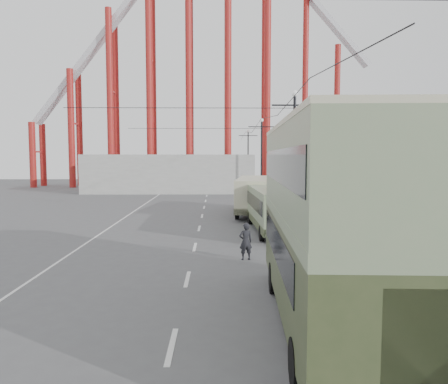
{
  "coord_description": "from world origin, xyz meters",
  "views": [
    {
      "loc": [
        0.12,
        -12.58,
        4.73
      ],
      "look_at": [
        0.51,
        8.77,
        3.0
      ],
      "focal_mm": 35.0,
      "sensor_mm": 36.0,
      "label": 1
    }
  ],
  "objects_px": {
    "single_decker_green": "(271,207)",
    "pedestrian": "(246,241)",
    "double_decker_bus": "(326,214)",
    "single_decker_cream": "(253,194)"
  },
  "relations": [
    {
      "from": "single_decker_green",
      "to": "pedestrian",
      "type": "relative_size",
      "value": 5.74
    },
    {
      "from": "double_decker_bus",
      "to": "single_decker_cream",
      "type": "bearing_deg",
      "value": 93.0
    },
    {
      "from": "double_decker_bus",
      "to": "single_decker_cream",
      "type": "distance_m",
      "value": 23.87
    },
    {
      "from": "pedestrian",
      "to": "double_decker_bus",
      "type": "bearing_deg",
      "value": 87.49
    },
    {
      "from": "double_decker_bus",
      "to": "single_decker_green",
      "type": "height_order",
      "value": "double_decker_bus"
    },
    {
      "from": "single_decker_green",
      "to": "pedestrian",
      "type": "height_order",
      "value": "single_decker_green"
    },
    {
      "from": "single_decker_green",
      "to": "pedestrian",
      "type": "bearing_deg",
      "value": -106.92
    },
    {
      "from": "single_decker_green",
      "to": "single_decker_cream",
      "type": "distance_m",
      "value": 8.22
    },
    {
      "from": "single_decker_green",
      "to": "pedestrian",
      "type": "xyz_separation_m",
      "value": [
        -2.11,
        -7.71,
        -0.7
      ]
    },
    {
      "from": "double_decker_bus",
      "to": "single_decker_green",
      "type": "bearing_deg",
      "value": 91.49
    }
  ]
}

